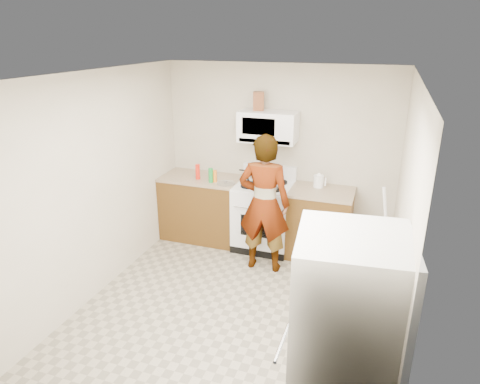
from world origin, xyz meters
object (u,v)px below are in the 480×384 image
at_px(saucepan, 258,175).
at_px(kettle, 319,181).
at_px(person, 264,204).
at_px(microwave, 268,127).
at_px(gas_range, 264,215).
at_px(fridge, 344,350).

bearing_deg(saucepan, kettle, 1.09).
bearing_deg(saucepan, person, -66.65).
bearing_deg(person, microwave, -80.29).
height_order(kettle, saucepan, kettle).
bearing_deg(kettle, person, -105.14).
distance_m(gas_range, person, 0.70).
height_order(gas_range, saucepan, gas_range).
bearing_deg(fridge, kettle, 96.77).
height_order(person, fridge, person).
xyz_separation_m(fridge, saucepan, (-1.51, 2.95, 0.17)).
relative_size(microwave, person, 0.43).
bearing_deg(saucepan, microwave, 4.87).
height_order(microwave, fridge, microwave).
xyz_separation_m(gas_range, fridge, (1.38, -2.83, 0.36)).
bearing_deg(microwave, saucepan, -175.13).
distance_m(person, fridge, 2.59).
bearing_deg(saucepan, fridge, -62.94).
relative_size(gas_range, saucepan, 4.64).
distance_m(fridge, saucepan, 3.32).
bearing_deg(person, saucepan, -69.97).
height_order(microwave, saucepan, microwave).
xyz_separation_m(gas_range, kettle, (0.71, 0.13, 0.53)).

